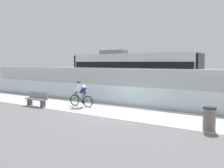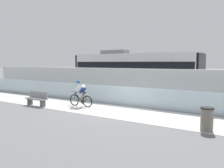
% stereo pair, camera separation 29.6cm
% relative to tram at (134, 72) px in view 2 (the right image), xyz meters
% --- Properties ---
extents(ground_plane, '(200.00, 200.00, 0.00)m').
position_rel_tram_xyz_m(ground_plane, '(2.26, -6.85, -1.89)').
color(ground_plane, slate).
extents(bike_path_deck, '(32.00, 3.20, 0.01)m').
position_rel_tram_xyz_m(bike_path_deck, '(2.26, -6.85, -1.89)').
color(bike_path_deck, beige).
rests_on(bike_path_deck, ground).
extents(glass_parapet, '(32.00, 0.05, 1.19)m').
position_rel_tram_xyz_m(glass_parapet, '(2.26, -5.00, -1.30)').
color(glass_parapet, silver).
rests_on(glass_parapet, ground).
extents(concrete_barrier_wall, '(32.00, 0.36, 2.29)m').
position_rel_tram_xyz_m(concrete_barrier_wall, '(2.26, -3.20, -0.75)').
color(concrete_barrier_wall, silver).
rests_on(concrete_barrier_wall, ground).
extents(tram_rail_near, '(32.00, 0.08, 0.01)m').
position_rel_tram_xyz_m(tram_rail_near, '(2.26, -0.72, -1.89)').
color(tram_rail_near, '#595654').
rests_on(tram_rail_near, ground).
extents(tram_rail_far, '(32.00, 0.08, 0.01)m').
position_rel_tram_xyz_m(tram_rail_far, '(2.26, 0.72, -1.89)').
color(tram_rail_far, '#595654').
rests_on(tram_rail_far, ground).
extents(tram, '(11.06, 2.54, 3.81)m').
position_rel_tram_xyz_m(tram, '(0.00, 0.00, 0.00)').
color(tram, silver).
rests_on(tram, ground).
extents(cyclist_on_bike, '(1.77, 0.58, 1.61)m').
position_rel_tram_xyz_m(cyclist_on_bike, '(-0.16, -6.85, -1.11)').
color(cyclist_on_bike, black).
rests_on(cyclist_on_bike, ground).
extents(trash_bin, '(0.51, 0.51, 0.96)m').
position_rel_tram_xyz_m(trash_bin, '(7.36, -8.10, -1.41)').
color(trash_bin, slate).
rests_on(trash_bin, ground).
extents(bench, '(1.60, 0.45, 0.89)m').
position_rel_tram_xyz_m(bench, '(-2.65, -8.14, -1.41)').
color(bench, gray).
rests_on(bench, ground).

